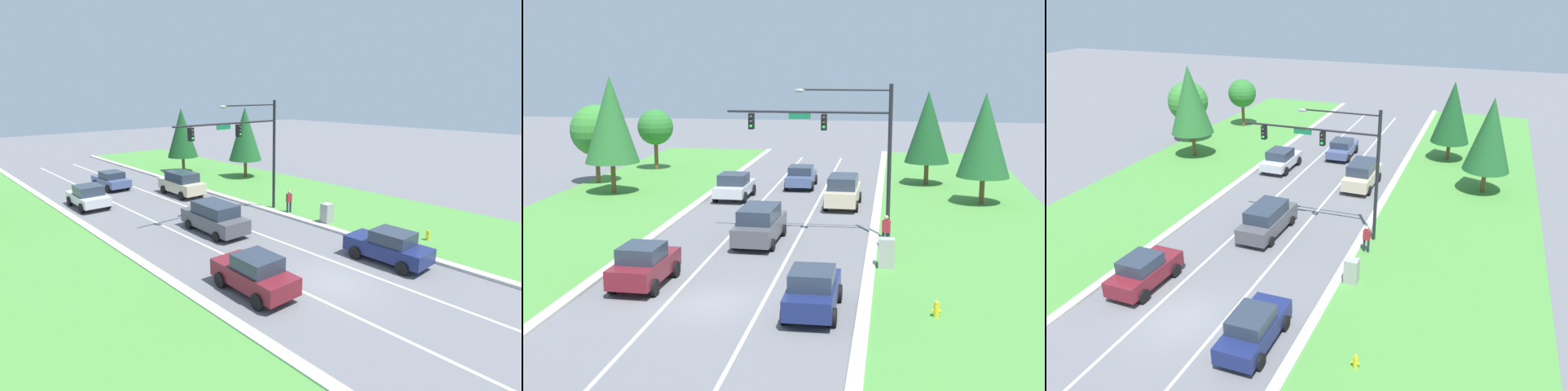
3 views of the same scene
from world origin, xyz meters
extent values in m
plane|color=slate|center=(0.00, 0.00, 0.00)|extent=(160.00, 160.00, 0.00)
cube|color=beige|center=(5.65, 0.00, 0.07)|extent=(0.50, 90.00, 0.15)
cube|color=beige|center=(-5.65, 0.00, 0.07)|extent=(0.50, 90.00, 0.15)
cube|color=#4C8E3D|center=(10.90, 0.00, 0.04)|extent=(10.00, 90.00, 0.08)
cube|color=white|center=(-1.80, 0.00, 0.00)|extent=(0.14, 81.00, 0.01)
cube|color=white|center=(1.80, 0.00, 0.00)|extent=(0.14, 81.00, 0.01)
cylinder|color=black|center=(6.36, 10.58, 3.96)|extent=(0.20, 0.20, 7.91)
cylinder|color=black|center=(2.25, 10.58, 6.49)|extent=(8.21, 0.12, 0.12)
cube|color=#147042|center=(1.84, 10.58, 6.27)|extent=(1.10, 0.04, 0.28)
cylinder|color=black|center=(4.10, 10.58, 7.60)|extent=(4.52, 0.09, 0.09)
ellipsoid|color=gray|center=(1.84, 10.58, 7.55)|extent=(0.56, 0.28, 0.20)
cube|color=black|center=(3.07, 10.58, 5.99)|extent=(0.28, 0.32, 0.80)
sphere|color=#2D2D2D|center=(3.07, 10.41, 6.22)|extent=(0.16, 0.16, 0.16)
sphere|color=#2D2D2D|center=(3.07, 10.41, 5.99)|extent=(0.16, 0.16, 0.16)
sphere|color=#23D647|center=(3.07, 10.41, 5.76)|extent=(0.16, 0.16, 0.16)
cube|color=black|center=(-0.63, 10.58, 5.99)|extent=(0.28, 0.32, 0.80)
sphere|color=#2D2D2D|center=(-0.63, 10.41, 6.22)|extent=(0.16, 0.16, 0.16)
sphere|color=#2D2D2D|center=(-0.63, 10.41, 5.99)|extent=(0.16, 0.16, 0.16)
sphere|color=#23D647|center=(-0.63, 10.41, 5.76)|extent=(0.16, 0.16, 0.16)
cube|color=#4C4C51|center=(0.01, 9.31, 0.73)|extent=(2.01, 4.98, 0.85)
cube|color=#283342|center=(0.01, 9.19, 1.52)|extent=(1.77, 3.00, 0.71)
cylinder|color=black|center=(0.97, 10.82, 0.30)|extent=(0.26, 0.61, 0.61)
cylinder|color=black|center=(-0.87, 10.87, 0.30)|extent=(0.26, 0.61, 0.61)
cylinder|color=black|center=(0.89, 7.76, 0.30)|extent=(0.26, 0.61, 0.61)
cylinder|color=black|center=(-0.95, 7.81, 0.30)|extent=(0.26, 0.61, 0.61)
cube|color=navy|center=(3.79, -0.40, 0.71)|extent=(1.75, 4.26, 0.74)
cube|color=#283342|center=(3.79, -0.65, 1.40)|extent=(1.57, 1.92, 0.63)
cylinder|color=black|center=(4.64, 0.93, 0.34)|extent=(0.24, 0.68, 0.68)
cylinder|color=black|center=(2.93, 0.92, 0.34)|extent=(0.24, 0.68, 0.68)
cylinder|color=black|center=(4.64, -1.71, 0.34)|extent=(0.24, 0.68, 0.68)
cylinder|color=black|center=(2.94, -1.72, 0.34)|extent=(0.24, 0.68, 0.68)
cube|color=maroon|center=(-3.37, 1.79, 0.73)|extent=(1.88, 4.18, 0.77)
cube|color=#283342|center=(-3.38, 1.55, 1.44)|extent=(1.64, 1.91, 0.63)
cylinder|color=black|center=(-2.47, 3.05, 0.35)|extent=(0.26, 0.70, 0.70)
cylinder|color=black|center=(-4.19, 3.10, 0.35)|extent=(0.26, 0.70, 0.70)
cylinder|color=black|center=(-2.55, 0.49, 0.35)|extent=(0.26, 0.70, 0.70)
cylinder|color=black|center=(-4.27, 0.54, 0.35)|extent=(0.26, 0.70, 0.70)
cube|color=#475684|center=(0.07, 25.14, 0.67)|extent=(1.92, 4.50, 0.66)
cube|color=#283342|center=(0.08, 24.87, 1.29)|extent=(1.69, 2.04, 0.57)
cylinder|color=black|center=(0.94, 26.54, 0.34)|extent=(0.25, 0.69, 0.69)
cylinder|color=black|center=(-0.85, 26.50, 0.34)|extent=(0.25, 0.69, 0.69)
cylinder|color=black|center=(1.00, 23.78, 0.34)|extent=(0.25, 0.69, 0.69)
cylinder|color=black|center=(-0.80, 23.74, 0.34)|extent=(0.25, 0.69, 0.69)
cube|color=beige|center=(3.51, 18.79, 0.78)|extent=(1.95, 4.81, 0.87)
cube|color=#283342|center=(3.51, 18.67, 1.60)|extent=(1.74, 2.90, 0.75)
cylinder|color=black|center=(4.46, 20.26, 0.35)|extent=(0.25, 0.70, 0.70)
cylinder|color=black|center=(2.61, 20.29, 0.35)|extent=(0.25, 0.70, 0.70)
cylinder|color=black|center=(4.41, 17.29, 0.35)|extent=(0.25, 0.70, 0.70)
cylinder|color=black|center=(2.57, 17.32, 0.35)|extent=(0.25, 0.70, 0.70)
cube|color=silver|center=(-3.72, 20.30, 0.69)|extent=(2.02, 4.42, 0.65)
cube|color=#283342|center=(-3.72, 20.03, 1.37)|extent=(1.78, 2.01, 0.70)
cylinder|color=black|center=(-2.74, 21.64, 0.37)|extent=(0.25, 0.74, 0.73)
cylinder|color=black|center=(-4.65, 21.67, 0.37)|extent=(0.25, 0.74, 0.73)
cylinder|color=black|center=(-2.79, 18.92, 0.37)|extent=(0.25, 0.74, 0.73)
cylinder|color=black|center=(-4.69, 18.95, 0.37)|extent=(0.25, 0.74, 0.73)
cube|color=#9E9E99|center=(6.37, 5.58, 0.69)|extent=(0.70, 0.60, 1.38)
cylinder|color=#232842|center=(6.17, 8.97, 0.42)|extent=(0.14, 0.14, 0.84)
cylinder|color=#232842|center=(6.43, 8.93, 0.42)|extent=(0.14, 0.14, 0.84)
cube|color=maroon|center=(6.30, 8.95, 1.14)|extent=(0.42, 0.29, 0.60)
sphere|color=tan|center=(6.30, 8.95, 1.58)|extent=(0.22, 0.22, 0.22)
cylinder|color=gold|center=(8.23, -0.41, 0.28)|extent=(0.20, 0.20, 0.55)
sphere|color=gold|center=(8.23, -0.41, 0.61)|extent=(0.18, 0.18, 0.18)
cylinder|color=gold|center=(8.11, -0.41, 0.30)|extent=(0.10, 0.09, 0.09)
cylinder|color=gold|center=(8.35, -0.41, 0.30)|extent=(0.10, 0.09, 0.09)
cylinder|color=brown|center=(12.10, 20.61, 0.90)|extent=(0.32, 0.32, 1.80)
cone|color=#1E5628|center=(12.10, 20.61, 4.43)|extent=(3.28, 3.28, 5.25)
cylinder|color=brown|center=(8.92, 27.18, 0.85)|extent=(0.32, 0.32, 1.70)
cone|color=#194C23|center=(8.92, 27.18, 4.26)|extent=(3.20, 3.20, 5.11)
camera|label=1|loc=(-14.05, -10.37, 8.49)|focal=28.00mm
camera|label=2|loc=(6.56, -25.55, 9.25)|focal=50.00mm
camera|label=3|loc=(11.97, -16.13, 14.33)|focal=35.00mm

